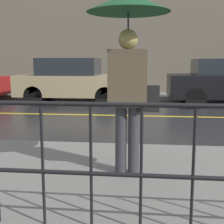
# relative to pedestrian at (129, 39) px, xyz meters

# --- Properties ---
(ground_plane) EXTENTS (80.00, 80.00, 0.00)m
(ground_plane) POSITION_rel_pedestrian_xyz_m (0.18, 4.85, -1.70)
(ground_plane) COLOR #262628
(sidewalk_near) EXTENTS (28.00, 2.85, 0.15)m
(sidewalk_near) POSITION_rel_pedestrian_xyz_m (0.18, -0.08, -1.63)
(sidewalk_near) COLOR slate
(sidewalk_near) RESTS_ON ground_plane
(sidewalk_far) EXTENTS (28.00, 1.96, 0.15)m
(sidewalk_far) POSITION_rel_pedestrian_xyz_m (0.18, 9.34, -1.63)
(sidewalk_far) COLOR slate
(sidewalk_far) RESTS_ON ground_plane
(lane_marking) EXTENTS (25.20, 0.12, 0.01)m
(lane_marking) POSITION_rel_pedestrian_xyz_m (0.18, 4.85, -1.70)
(lane_marking) COLOR gold
(lane_marking) RESTS_ON ground_plane
(building_storefront) EXTENTS (28.00, 0.30, 5.76)m
(building_storefront) POSITION_rel_pedestrian_xyz_m (0.18, 10.47, 1.18)
(building_storefront) COLOR #706656
(building_storefront) RESTS_ON ground_plane
(railing_foreground) EXTENTS (12.00, 0.04, 1.01)m
(railing_foreground) POSITION_rel_pedestrian_xyz_m (0.18, -1.26, -0.92)
(railing_foreground) COLOR black
(railing_foreground) RESTS_ON sidewalk_near
(pedestrian) EXTENTS (0.92, 0.92, 2.05)m
(pedestrian) POSITION_rel_pedestrian_xyz_m (0.00, 0.00, 0.00)
(pedestrian) COLOR #333338
(pedestrian) RESTS_ON sidewalk_near
(car_tan) EXTENTS (3.90, 1.77, 1.58)m
(car_tan) POSITION_rel_pedestrian_xyz_m (-2.40, 7.28, -0.91)
(car_tan) COLOR tan
(car_tan) RESTS_ON ground_plane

